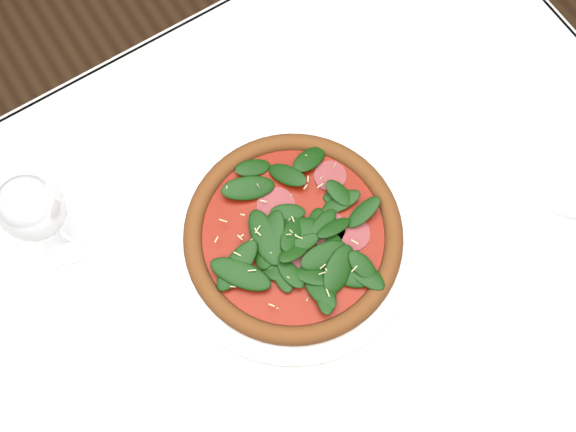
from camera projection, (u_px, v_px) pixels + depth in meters
ground at (273, 346)px, 1.56m from camera, size 6.00×6.00×0.00m
dining_table at (263, 293)px, 0.94m from camera, size 1.21×0.81×0.75m
plate at (293, 238)px, 0.86m from camera, size 0.34×0.34×0.01m
pizza at (293, 234)px, 0.84m from camera, size 0.34×0.34×0.04m
wine_glass at (33, 210)px, 0.74m from camera, size 0.08×0.08×0.19m
saucer_near at (574, 176)px, 0.89m from camera, size 0.12×0.12×0.01m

